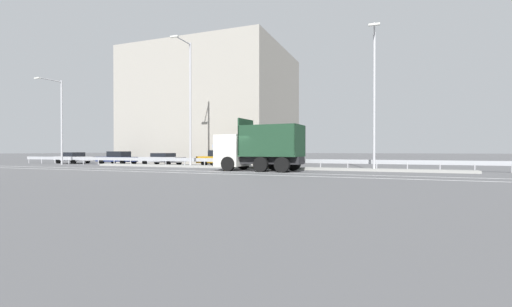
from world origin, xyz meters
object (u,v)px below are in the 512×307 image
Objects in this scene: parked_car_2 at (162,159)px; dump_truck at (249,152)px; street_lamp_1 at (189,98)px; street_lamp_2 at (374,94)px; parked_car_1 at (118,158)px; median_road_sign at (217,154)px; parked_car_0 at (73,158)px; street_lamp_0 at (60,117)px; parked_car_3 at (222,158)px.

dump_truck is at bearing -110.72° from parked_car_2.
street_lamp_1 reaches higher than parked_car_2.
street_lamp_2 is 26.67m from parked_car_1.
parked_car_1 is (-13.35, 2.81, -0.51)m from median_road_sign.
parked_car_0 is 6.53m from parked_car_1.
parked_car_0 is (-17.23, 2.87, -5.39)m from street_lamp_1.
dump_truck is 24.57m from parked_car_0.
street_lamp_1 is at bearing 1.25° from street_lamp_0.
parked_car_1 reaches higher than parked_car_0.
street_lamp_2 is 2.07× the size of parked_car_2.
parked_car_3 is (17.03, 3.31, -4.16)m from street_lamp_0.
street_lamp_2 reaches higher than street_lamp_0.
parked_car_1 is (-10.70, 2.88, -5.35)m from street_lamp_1.
parked_car_1 is (4.66, 3.21, -4.21)m from street_lamp_0.
street_lamp_1 is 6.30m from parked_car_3.
parked_car_2 is (-7.63, 2.77, -0.56)m from median_road_sign.
street_lamp_0 is 1.84× the size of parked_car_2.
parked_car_0 is at bearing -93.41° from parked_car_3.
dump_truck is 7.50m from parked_car_3.
street_lamp_1 is at bearing -98.62° from parked_car_0.
street_lamp_0 is at bearing -178.72° from median_road_sign.
dump_truck is 1.33× the size of parked_car_1.
street_lamp_0 is 15.41m from street_lamp_1.
dump_truck is 1.41× the size of parked_car_3.
street_lamp_1 is 7.87m from parked_car_2.
parked_car_1 is at bearing 93.56° from parked_car_2.
parked_car_0 is at bearing 171.98° from median_road_sign.
parked_car_0 is at bearing 92.76° from parked_car_1.
street_lamp_2 is at bearing 0.09° from street_lamp_0.
median_road_sign is 8.14m from parked_car_2.
street_lamp_1 reaches higher than street_lamp_0.
dump_truck is 0.66× the size of street_lamp_2.
parked_car_0 is at bearing 120.27° from street_lamp_0.
street_lamp_2 is at bearing 72.82° from parked_car_3.
dump_truck is 12.91m from parked_car_2.
street_lamp_0 is at bearing -178.75° from street_lamp_1.
street_lamp_1 is 12.30m from parked_car_1.
median_road_sign is 13.65m from parked_car_1.
parked_car_1 is at bearing 173.08° from street_lamp_2.
dump_truck reaches higher than median_road_sign.
parked_car_3 is at bearing -86.84° from parked_car_1.
street_lamp_1 reaches higher than street_lamp_2.
street_lamp_0 is 1.79× the size of parked_car_1.
parked_car_2 is (-11.71, 5.37, -0.72)m from dump_truck.
street_lamp_0 is 30.71m from street_lamp_2.
parked_car_3 is at bearing 166.57° from street_lamp_2.
street_lamp_0 is at bearing 127.25° from parked_car_1.
street_lamp_2 is at bearing -94.85° from parked_car_2.
street_lamp_0 reaches higher than parked_car_3.
street_lamp_0 is at bearing -179.91° from street_lamp_2.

